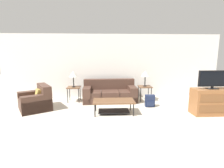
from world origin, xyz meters
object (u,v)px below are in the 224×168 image
at_px(table_lamp_left, 73,74).
at_px(television, 213,79).
at_px(side_table_left, 74,89).
at_px(side_table_right, 145,88).
at_px(table_lamp_right, 145,74).
at_px(couch, 110,93).
at_px(tv_console, 211,102).
at_px(coffee_table, 114,104).
at_px(armchair, 36,101).
at_px(backpack, 150,101).

xyz_separation_m(table_lamp_left, television, (4.36, -1.64, 0.03)).
relative_size(side_table_left, side_table_right, 1.00).
height_order(side_table_left, side_table_right, same).
bearing_deg(table_lamp_right, table_lamp_left, 180.00).
height_order(side_table_right, table_lamp_left, table_lamp_left).
relative_size(table_lamp_left, table_lamp_right, 1.00).
height_order(couch, television, television).
height_order(side_table_right, tv_console, tv_console).
relative_size(couch, table_lamp_right, 3.37).
bearing_deg(side_table_left, television, -20.58).
distance_m(couch, table_lamp_left, 1.56).
bearing_deg(side_table_left, side_table_right, 0.00).
distance_m(coffee_table, tv_console, 2.94).
relative_size(armchair, table_lamp_right, 2.20).
relative_size(side_table_right, tv_console, 0.51).
height_order(coffee_table, table_lamp_left, table_lamp_left).
height_order(side_table_right, backpack, side_table_right).
height_order(table_lamp_left, television, television).
distance_m(tv_console, television, 0.69).
distance_m(table_lamp_left, television, 4.66).
bearing_deg(table_lamp_right, coffee_table, -132.54).
bearing_deg(tv_console, side_table_right, 134.83).
bearing_deg(table_lamp_left, tv_console, -20.59).
bearing_deg(coffee_table, side_table_right, 47.46).
bearing_deg(armchair, television, -7.94).
distance_m(armchair, table_lamp_left, 1.60).
bearing_deg(television, side_table_left, 159.42).
relative_size(couch, table_lamp_left, 3.37).
height_order(side_table_left, tv_console, tv_console).
distance_m(couch, armchair, 2.63).
height_order(table_lamp_right, tv_console, table_lamp_right).
bearing_deg(backpack, armchair, -178.86).
distance_m(side_table_left, tv_console, 4.66).
relative_size(couch, armchair, 1.53).
xyz_separation_m(armchair, table_lamp_right, (3.83, 0.88, 0.76)).
xyz_separation_m(armchair, television, (5.46, -0.76, 0.79)).
xyz_separation_m(table_lamp_left, tv_console, (4.36, -1.64, -0.66)).
height_order(couch, table_lamp_left, table_lamp_left).
height_order(side_table_left, backpack, side_table_left).
bearing_deg(side_table_right, table_lamp_left, -180.00).
bearing_deg(side_table_right, armchair, -167.14).
height_order(table_lamp_left, table_lamp_right, same).
relative_size(side_table_left, tv_console, 0.51).
xyz_separation_m(table_lamp_right, backpack, (-0.00, -0.80, -0.85)).
bearing_deg(table_lamp_right, television, -45.16).
relative_size(couch, side_table_left, 3.56).
relative_size(coffee_table, backpack, 3.00).
xyz_separation_m(table_lamp_right, television, (1.63, -1.64, 0.03)).
xyz_separation_m(table_lamp_left, table_lamp_right, (2.73, 0.00, 0.00)).
distance_m(coffee_table, television, 3.04).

